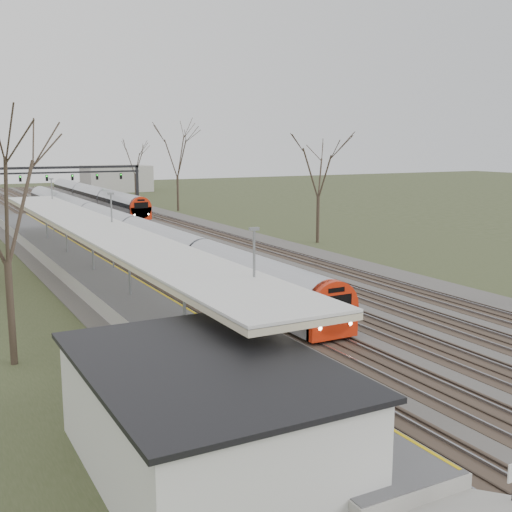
{
  "coord_description": "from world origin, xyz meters",
  "views": [
    {
      "loc": [
        -19.26,
        -7.64,
        9.27
      ],
      "look_at": [
        0.25,
        28.63,
        2.0
      ],
      "focal_mm": 45.0,
      "sensor_mm": 36.0,
      "label": 1
    }
  ],
  "objects": [
    {
      "name": "track_bed",
      "position": [
        0.26,
        55.0,
        0.06
      ],
      "size": [
        24.0,
        160.0,
        0.22
      ],
      "color": "#474442",
      "rests_on": "ground"
    },
    {
      "name": "station_building",
      "position": [
        -12.5,
        8.0,
        1.6
      ],
      "size": [
        6.0,
        9.0,
        3.2
      ],
      "primitive_type": "cube",
      "color": "silver",
      "rests_on": "ground"
    },
    {
      "name": "passenger",
      "position": [
        -8.15,
        17.54,
        1.93
      ],
      "size": [
        0.56,
        0.75,
        1.86
      ],
      "primitive_type": "imported",
      "rotation": [
        0.0,
        0.0,
        1.75
      ],
      "color": "#2C3F55",
      "rests_on": "platform"
    },
    {
      "name": "train_far",
      "position": [
        4.5,
        87.5,
        1.48
      ],
      "size": [
        2.62,
        45.21,
        3.05
      ],
      "color": "#B3B6BE",
      "rests_on": "ground"
    },
    {
      "name": "tree_west_near",
      "position": [
        -16.0,
        20.0,
        7.29
      ],
      "size": [
        5.0,
        5.0,
        10.3
      ],
      "color": "#2D231C",
      "rests_on": "ground"
    },
    {
      "name": "train_near",
      "position": [
        -2.5,
        53.17,
        1.48
      ],
      "size": [
        2.62,
        75.21,
        3.05
      ],
      "color": "#B3B6BE",
      "rests_on": "ground"
    },
    {
      "name": "platform",
      "position": [
        -9.05,
        37.5,
        0.5
      ],
      "size": [
        3.5,
        69.0,
        1.0
      ],
      "primitive_type": "cube",
      "color": "#9E9B93",
      "rests_on": "ground"
    },
    {
      "name": "canopy",
      "position": [
        -9.05,
        32.99,
        3.93
      ],
      "size": [
        4.1,
        50.0,
        3.11
      ],
      "color": "slate",
      "rests_on": "platform"
    },
    {
      "name": "tree_east_far",
      "position": [
        14.0,
        42.0,
        7.29
      ],
      "size": [
        5.0,
        5.0,
        10.3
      ],
      "color": "#2D231C",
      "rests_on": "ground"
    },
    {
      "name": "signal_gantry",
      "position": [
        0.29,
        84.99,
        4.91
      ],
      "size": [
        21.0,
        0.59,
        6.08
      ],
      "color": "black",
      "rests_on": "ground"
    }
  ]
}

